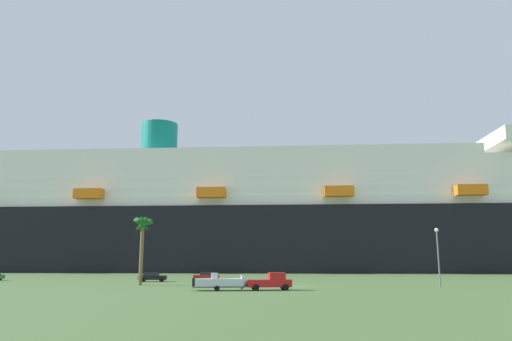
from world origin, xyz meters
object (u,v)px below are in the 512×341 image
small_boat_on_trailer (225,283)px  parked_car_red_hatchback (207,276)px  cruise_ship (284,221)px  street_lamp (438,248)px  parked_car_black_coupe (152,277)px  palm_tree (142,230)px  pickup_truck (271,282)px

small_boat_on_trailer → parked_car_red_hatchback: bearing=101.4°
cruise_ship → street_lamp: 81.02m
cruise_ship → parked_car_black_coupe: size_ratio=60.19×
small_boat_on_trailer → parked_car_black_coupe: bearing=121.9°
cruise_ship → palm_tree: cruise_ship is taller
palm_tree → parked_car_red_hatchback: (8.36, 14.51, -7.41)m
small_boat_on_trailer → parked_car_red_hatchback: 26.94m
pickup_truck → cruise_ship: bearing=86.1°
small_boat_on_trailer → parked_car_red_hatchback: small_boat_on_trailer is taller
street_lamp → parked_car_red_hatchback: size_ratio=1.80×
cruise_ship → small_boat_on_trailer: 88.21m
pickup_truck → small_boat_on_trailer: bearing=-172.4°
parked_car_red_hatchback → palm_tree: bearing=-119.9°
pickup_truck → street_lamp: bearing=16.6°
cruise_ship → parked_car_red_hatchback: size_ratio=64.98×
small_boat_on_trailer → street_lamp: 31.17m
palm_tree → street_lamp: 43.76m
palm_tree → street_lamp: (43.48, -3.95, -2.88)m
small_boat_on_trailer → street_lamp: bearing=14.9°
parked_car_red_hatchback → street_lamp: bearing=-27.7°
cruise_ship → palm_tree: size_ratio=29.15×
small_boat_on_trailer → parked_car_black_coupe: small_boat_on_trailer is taller
small_boat_on_trailer → palm_tree: size_ratio=0.81×
parked_car_black_coupe → small_boat_on_trailer: bearing=-58.1°
small_boat_on_trailer → pickup_truck: bearing=7.6°
street_lamp → parked_car_black_coupe: street_lamp is taller
street_lamp → parked_car_red_hatchback: street_lamp is taller
cruise_ship → small_boat_on_trailer: size_ratio=35.94×
street_lamp → cruise_ship: bearing=103.1°
pickup_truck → palm_tree: palm_tree is taller
pickup_truck → parked_car_black_coupe: (-20.20, 22.35, -0.21)m
pickup_truck → small_boat_on_trailer: 5.85m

